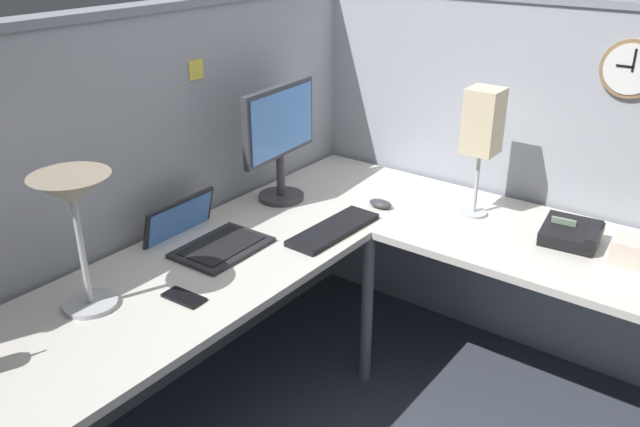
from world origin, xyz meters
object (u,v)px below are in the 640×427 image
object	(u,v)px
desk_lamp_dome	(73,201)
laptop	(203,237)
monitor	(280,135)
cell_phone	(184,297)
desk_lamp_paper	(483,125)
computer_mouse	(380,204)
keyboard	(334,229)
office_phone	(572,235)
tissue_box	(631,251)
wall_clock	(631,69)

from	to	relation	value
desk_lamp_dome	laptop	bearing A→B (deg)	3.88
monitor	cell_phone	bearing A→B (deg)	-161.41
cell_phone	desk_lamp_paper	xyz separation A→B (m)	(1.18, -0.47, 0.38)
computer_mouse	keyboard	bearing A→B (deg)	176.37
laptop	desk_lamp_paper	xyz separation A→B (m)	(0.86, -0.71, 0.36)
desk_lamp_dome	desk_lamp_paper	bearing A→B (deg)	-25.91
laptop	computer_mouse	distance (m)	0.78
office_phone	desk_lamp_paper	distance (m)	0.54
laptop	tissue_box	bearing A→B (deg)	-58.90
monitor	cell_phone	xyz separation A→B (m)	(-0.83, -0.28, -0.29)
tissue_box	desk_lamp_paper	bearing A→B (deg)	84.92
desk_lamp_dome	desk_lamp_paper	xyz separation A→B (m)	(1.39, -0.67, 0.02)
desk_lamp_paper	tissue_box	bearing A→B (deg)	-95.08
tissue_box	desk_lamp_dome	bearing A→B (deg)	135.71
monitor	wall_clock	distance (m)	1.38
keyboard	tissue_box	bearing A→B (deg)	-64.44
desk_lamp_paper	desk_lamp_dome	bearing A→B (deg)	154.09
tissue_box	computer_mouse	bearing A→B (deg)	96.92
desk_lamp_dome	desk_lamp_paper	world-z (taller)	desk_lamp_paper
monitor	laptop	distance (m)	0.57
laptop	desk_lamp_paper	world-z (taller)	desk_lamp_paper
monitor	computer_mouse	size ratio (longest dim) A/B	4.81
computer_mouse	desk_lamp_dome	world-z (taller)	desk_lamp_dome
cell_phone	wall_clock	xyz separation A→B (m)	(1.46, -0.91, 0.61)
keyboard	desk_lamp_dome	size ratio (longest dim) A/B	0.97
computer_mouse	cell_phone	size ratio (longest dim) A/B	0.72
desk_lamp_paper	wall_clock	bearing A→B (deg)	-57.93
laptop	office_phone	xyz separation A→B (m)	(0.83, -1.12, 0.01)
monitor	keyboard	world-z (taller)	monitor
desk_lamp_dome	tissue_box	distance (m)	1.89
cell_phone	wall_clock	bearing A→B (deg)	-34.78
keyboard	desk_lamp_dome	distance (m)	1.01
laptop	wall_clock	bearing A→B (deg)	-45.35
computer_mouse	tissue_box	distance (m)	0.98
monitor	keyboard	bearing A→B (deg)	-109.62
laptop	office_phone	bearing A→B (deg)	-53.50
cell_phone	desk_lamp_paper	size ratio (longest dim) A/B	0.27
monitor	wall_clock	size ratio (longest dim) A/B	2.27
office_phone	desk_lamp_paper	size ratio (longest dim) A/B	0.42
computer_mouse	cell_phone	distance (m)	1.01
keyboard	desk_lamp_paper	size ratio (longest dim) A/B	0.81
computer_mouse	office_phone	world-z (taller)	office_phone
keyboard	cell_phone	distance (m)	0.70
desk_lamp_dome	tissue_box	size ratio (longest dim) A/B	3.71
monitor	tissue_box	size ratio (longest dim) A/B	4.17
computer_mouse	wall_clock	world-z (taller)	wall_clock
monitor	desk_lamp_paper	world-z (taller)	desk_lamp_paper
wall_clock	monitor	bearing A→B (deg)	117.95
monitor	office_phone	world-z (taller)	monitor
desk_lamp_paper	wall_clock	xyz separation A→B (m)	(0.28, -0.44, 0.23)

